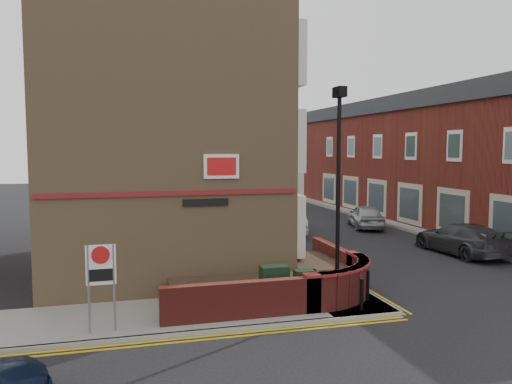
% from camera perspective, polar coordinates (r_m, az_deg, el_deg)
% --- Properties ---
extents(ground, '(120.00, 120.00, 0.00)m').
position_cam_1_polar(ground, '(13.70, 4.98, -14.94)').
color(ground, black).
rests_on(ground, ground).
extents(pavement_corner, '(13.00, 3.00, 0.12)m').
position_cam_1_polar(pavement_corner, '(14.39, -10.80, -13.76)').
color(pavement_corner, gray).
rests_on(pavement_corner, ground).
extents(pavement_main, '(2.00, 32.00, 0.12)m').
position_cam_1_polar(pavement_main, '(29.19, -2.02, -4.09)').
color(pavement_main, gray).
rests_on(pavement_main, ground).
extents(pavement_far, '(4.00, 40.00, 0.12)m').
position_cam_1_polar(pavement_far, '(30.89, 19.67, -3.87)').
color(pavement_far, gray).
rests_on(pavement_far, ground).
extents(kerb_side, '(13.00, 0.15, 0.12)m').
position_cam_1_polar(kerb_side, '(12.98, -10.31, -15.87)').
color(kerb_side, gray).
rests_on(kerb_side, ground).
extents(kerb_main_near, '(0.15, 32.00, 0.12)m').
position_cam_1_polar(kerb_main_near, '(29.43, -0.12, -4.01)').
color(kerb_main_near, gray).
rests_on(kerb_main_near, ground).
extents(kerb_main_far, '(0.15, 40.00, 0.12)m').
position_cam_1_polar(kerb_main_far, '(29.81, 16.49, -4.10)').
color(kerb_main_far, gray).
rests_on(kerb_main_far, ground).
extents(yellow_lines_side, '(13.00, 0.28, 0.01)m').
position_cam_1_polar(yellow_lines_side, '(12.77, -10.21, -16.49)').
color(yellow_lines_side, gold).
rests_on(yellow_lines_side, ground).
extents(yellow_lines_main, '(0.28, 32.00, 0.01)m').
position_cam_1_polar(yellow_lines_main, '(29.50, 0.35, -4.09)').
color(yellow_lines_main, gold).
rests_on(yellow_lines_main, ground).
extents(corner_building, '(8.95, 10.40, 13.60)m').
position_cam_1_polar(corner_building, '(20.23, -10.55, 9.34)').
color(corner_building, '#977750').
rests_on(corner_building, ground).
extents(garden_wall, '(6.80, 6.00, 1.20)m').
position_cam_1_polar(garden_wall, '(15.95, 1.86, -12.02)').
color(garden_wall, maroon).
rests_on(garden_wall, ground).
extents(lamppost, '(0.25, 0.50, 6.30)m').
position_cam_1_polar(lamppost, '(14.66, 9.37, -0.25)').
color(lamppost, black).
rests_on(lamppost, pavement_corner).
extents(utility_cabinet_large, '(0.80, 0.45, 1.20)m').
position_cam_1_polar(utility_cabinet_large, '(14.56, 2.10, -10.73)').
color(utility_cabinet_large, black).
rests_on(utility_cabinet_large, pavement_corner).
extents(utility_cabinet_small, '(0.55, 0.40, 1.10)m').
position_cam_1_polar(utility_cabinet_small, '(14.55, 5.52, -10.97)').
color(utility_cabinet_small, black).
rests_on(utility_cabinet_small, pavement_corner).
extents(bollard_near, '(0.11, 0.11, 0.90)m').
position_cam_1_polar(bollard_near, '(14.63, 11.98, -11.37)').
color(bollard_near, black).
rests_on(bollard_near, pavement_corner).
extents(bollard_far, '(0.11, 0.11, 0.90)m').
position_cam_1_polar(bollard_far, '(15.58, 12.63, -10.37)').
color(bollard_far, black).
rests_on(bollard_far, pavement_corner).
extents(zone_sign, '(0.72, 0.07, 2.20)m').
position_cam_1_polar(zone_sign, '(12.97, -17.29, -8.71)').
color(zone_sign, slate).
rests_on(zone_sign, pavement_corner).
extents(far_terrace, '(5.40, 30.40, 8.00)m').
position_cam_1_polar(far_terrace, '(34.71, 18.16, 3.72)').
color(far_terrace, maroon).
rests_on(far_terrace, ground).
extents(far_terrace_cream, '(5.40, 12.40, 8.00)m').
position_cam_1_polar(far_terrace_cream, '(53.56, 5.80, 4.31)').
color(far_terrace_cream, '#B4AE94').
rests_on(far_terrace_cream, ground).
extents(tree_near, '(3.64, 3.65, 6.70)m').
position_cam_1_polar(tree_near, '(26.92, -1.12, 5.07)').
color(tree_near, '#382B1E').
rests_on(tree_near, pavement_main).
extents(tree_mid, '(4.03, 4.03, 7.42)m').
position_cam_1_polar(tree_mid, '(34.75, -4.28, 5.86)').
color(tree_mid, '#382B1E').
rests_on(tree_mid, pavement_main).
extents(tree_far, '(3.81, 3.81, 7.00)m').
position_cam_1_polar(tree_far, '(42.63, -6.27, 5.30)').
color(tree_far, '#382B1E').
rests_on(tree_far, pavement_main).
extents(traffic_light_assembly, '(0.20, 0.16, 4.20)m').
position_cam_1_polar(traffic_light_assembly, '(37.77, -4.49, 2.12)').
color(traffic_light_assembly, black).
rests_on(traffic_light_assembly, pavement_main).
extents(silver_car_near, '(2.58, 4.79, 1.50)m').
position_cam_1_polar(silver_car_near, '(27.88, 3.82, -3.09)').
color(silver_car_near, '#BBBCC4').
rests_on(silver_car_near, ground).
extents(red_car_main, '(2.91, 5.05, 1.33)m').
position_cam_1_polar(red_car_main, '(34.34, 0.48, -1.70)').
color(red_car_main, maroon).
rests_on(red_car_main, ground).
extents(grey_car_far, '(2.18, 4.89, 1.39)m').
position_cam_1_polar(grey_car_far, '(23.92, 22.36, -4.94)').
color(grey_car_far, '#333438').
rests_on(grey_car_far, ground).
extents(silver_car_far, '(2.62, 4.34, 1.38)m').
position_cam_1_polar(silver_car_far, '(30.12, 12.39, -2.71)').
color(silver_car_far, '#9B9EA2').
rests_on(silver_car_far, ground).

